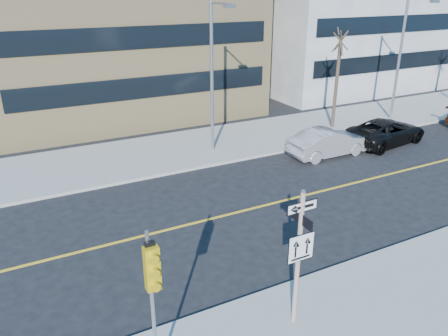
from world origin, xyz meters
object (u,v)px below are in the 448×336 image
parked_car_b (329,142)px  street_tree_west (340,43)px  traffic_signal (153,280)px  sign_pole (299,252)px  streetlight_a (214,69)px  parked_car_c (386,131)px  streetlight_b (403,52)px

parked_car_b → street_tree_west: 7.00m
traffic_signal → street_tree_west: bearing=39.4°
street_tree_west → sign_pole: bearing=-133.3°
sign_pole → streetlight_a: bearing=73.2°
streetlight_a → street_tree_west: (9.00, 0.54, 0.77)m
sign_pole → traffic_signal: 4.05m
parked_car_c → streetlight_a: streetlight_a is taller
traffic_signal → street_tree_west: street_tree_west is taller
streetlight_b → street_tree_west: (-5.00, 0.54, 0.77)m
parked_car_b → streetlight_a: 7.52m
sign_pole → parked_car_b: 13.93m
traffic_signal → parked_car_b: (13.51, 10.19, -2.25)m
parked_car_b → street_tree_west: size_ratio=0.75×
sign_pole → parked_car_b: (9.51, 10.04, -1.66)m
parked_car_c → street_tree_west: bearing=6.1°
parked_car_c → streetlight_a: (-9.91, 3.18, 4.00)m
streetlight_b → traffic_signal: bearing=-148.6°
parked_car_c → streetlight_b: 6.55m
traffic_signal → street_tree_west: 22.14m
parked_car_b → streetlight_b: (8.49, 3.23, 3.98)m
streetlight_a → street_tree_west: size_ratio=1.26×
sign_pole → parked_car_c: 17.26m
sign_pole → street_tree_west: street_tree_west is taller
traffic_signal → streetlight_a: 15.72m
traffic_signal → street_tree_west: size_ratio=0.63×
streetlight_a → street_tree_west: 9.05m
sign_pole → street_tree_west: (13.00, 13.81, 3.09)m
parked_car_c → street_tree_west: size_ratio=0.85×
streetlight_a → traffic_signal: bearing=-120.8°
sign_pole → traffic_signal: size_ratio=1.02×
parked_car_b → streetlight_b: 9.92m
traffic_signal → parked_car_b: size_ratio=0.84×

